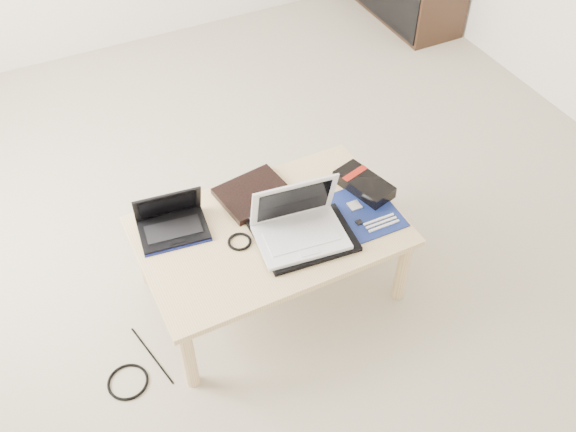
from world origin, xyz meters
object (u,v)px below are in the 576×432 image
white_laptop (299,225)px  coffee_table (270,237)px  netbook (172,222)px  gpu_box (364,184)px

white_laptop → coffee_table: bearing=133.4°
netbook → white_laptop: bearing=-31.2°
netbook → white_laptop: (0.45, -0.27, 0.03)m
coffee_table → gpu_box: size_ratio=3.76×
coffee_table → white_laptop: size_ratio=2.84×
coffee_table → white_laptop: 0.18m
coffee_table → white_laptop: bearing=-46.6°
white_laptop → gpu_box: white_laptop is taller
white_laptop → gpu_box: size_ratio=1.32×
netbook → white_laptop: size_ratio=0.79×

